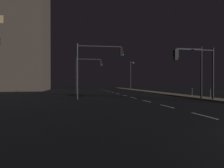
{
  "coord_description": "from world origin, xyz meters",
  "views": [
    {
      "loc": [
        -6.51,
        -3.69,
        1.71
      ],
      "look_at": [
        -1.38,
        22.68,
        1.54
      ],
      "focal_mm": 30.35,
      "sensor_mm": 36.0,
      "label": 1
    }
  ],
  "objects": [
    {
      "name": "traffic_light_mid_left",
      "position": [
        4.33,
        11.92,
        3.58
      ],
      "size": [
        4.15,
        0.34,
        4.85
      ],
      "color": "#38383D",
      "rests_on": "sidewalk_right"
    },
    {
      "name": "lane_edge_line",
      "position": [
        5.6,
        22.5,
        0.01
      ],
      "size": [
        0.14,
        53.0,
        0.01
      ],
      "color": "gold",
      "rests_on": "ground"
    },
    {
      "name": "traffic_light_mid_right",
      "position": [
        4.81,
        13.47,
        3.78
      ],
      "size": [
        3.02,
        0.35,
        5.23
      ],
      "color": "#2D3033",
      "rests_on": "sidewalk_right"
    },
    {
      "name": "lane_markings_center",
      "position": [
        0.0,
        21.0,
        0.01
      ],
      "size": [
        0.14,
        50.0,
        0.01
      ],
      "color": "silver",
      "rests_on": "ground"
    },
    {
      "name": "ground_plane",
      "position": [
        0.0,
        17.5,
        0.0
      ],
      "size": [
        112.0,
        112.0,
        0.0
      ],
      "primitive_type": "plane",
      "color": "black",
      "rests_on": "ground"
    },
    {
      "name": "street_lamp_far_end",
      "position": [
        6.9,
        40.78,
        4.21
      ],
      "size": [
        1.31,
        1.09,
        6.76
      ],
      "color": "#38383D",
      "rests_on": "sidewalk_right"
    },
    {
      "name": "sidewalk_right",
      "position": [
        6.92,
        17.5,
        0.07
      ],
      "size": [
        2.14,
        77.0,
        0.14
      ],
      "primitive_type": "cube",
      "color": "gray",
      "rests_on": "ground"
    },
    {
      "name": "traffic_light_overhead_east",
      "position": [
        -4.26,
        15.7,
        4.07
      ],
      "size": [
        4.88,
        0.51,
        5.71
      ],
      "color": "#38383D",
      "rests_on": "ground"
    },
    {
      "name": "traffic_light_near_left",
      "position": [
        -4.72,
        24.17,
        3.81
      ],
      "size": [
        3.89,
        0.39,
        5.41
      ],
      "color": "#4C4C51",
      "rests_on": "ground"
    },
    {
      "name": "building_distant",
      "position": [
        -20.08,
        41.66,
        11.65
      ],
      "size": [
        14.48,
        12.44,
        23.3
      ],
      "color": "brown",
      "rests_on": "ground"
    }
  ]
}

